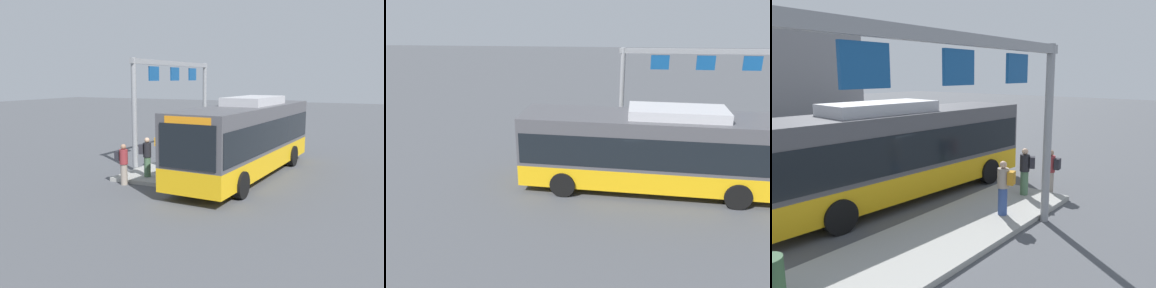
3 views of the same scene
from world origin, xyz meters
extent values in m
plane|color=#4C4F54|center=(0.00, 0.00, 0.00)|extent=(120.00, 120.00, 0.00)
cube|color=#9E9E99|center=(-1.57, -3.44, 0.08)|extent=(10.00, 2.80, 0.16)
cube|color=#EAAD14|center=(0.00, 0.00, 0.77)|extent=(10.72, 3.19, 0.85)
cube|color=#4C4C51|center=(0.00, 0.00, 2.15)|extent=(10.72, 3.19, 1.90)
cube|color=black|center=(0.00, 0.00, 1.95)|extent=(10.51, 3.21, 1.20)
cube|color=black|center=(5.30, -0.35, 2.05)|extent=(0.18, 2.12, 1.50)
cube|color=#B7B7BC|center=(-0.79, 0.05, 3.28)|extent=(3.81, 1.99, 0.36)
cube|color=orange|center=(5.23, -0.34, 2.90)|extent=(0.23, 1.75, 0.28)
cylinder|color=black|center=(3.56, 0.97, 0.50)|extent=(1.02, 0.37, 1.00)
cylinder|color=black|center=(3.40, -1.43, 0.50)|extent=(1.02, 0.37, 1.00)
cylinder|color=black|center=(-3.00, 1.40, 0.50)|extent=(1.02, 0.37, 1.00)
cylinder|color=black|center=(-3.16, -0.99, 0.50)|extent=(1.02, 0.37, 1.00)
cylinder|color=#476B4C|center=(2.61, -3.50, 0.58)|extent=(0.38, 0.38, 0.85)
cylinder|color=black|center=(2.61, -3.50, 1.31)|extent=(0.46, 0.46, 0.60)
sphere|color=tan|center=(2.61, -3.50, 1.72)|extent=(0.22, 0.22, 0.22)
cube|color=#26262D|center=(2.72, -3.73, 1.34)|extent=(0.33, 0.29, 0.40)
cylinder|color=gray|center=(3.64, -3.98, 0.42)|extent=(0.31, 0.31, 0.85)
cylinder|color=maroon|center=(3.64, -3.98, 1.15)|extent=(0.37, 0.37, 0.60)
sphere|color=#9E755B|center=(3.64, -3.98, 1.56)|extent=(0.22, 0.22, 0.22)
cube|color=#26262D|center=(3.67, -4.24, 1.18)|extent=(0.30, 0.21, 0.40)
cylinder|color=#334C8C|center=(0.51, -3.94, 0.58)|extent=(0.34, 0.34, 0.85)
cylinder|color=gray|center=(0.51, -3.94, 1.31)|extent=(0.41, 0.41, 0.60)
sphere|color=tan|center=(0.51, -3.94, 1.72)|extent=(0.22, 0.22, 0.22)
cube|color=#BF7F1E|center=(0.58, -4.20, 1.34)|extent=(0.32, 0.24, 0.40)
cylinder|color=gray|center=(1.22, -4.99, 2.60)|extent=(0.24, 0.24, 5.20)
cube|color=gray|center=(-2.83, -4.99, 5.05)|extent=(8.50, 0.20, 0.24)
cube|color=#144C8C|center=(-5.05, -4.99, 4.50)|extent=(0.90, 0.08, 0.70)
cube|color=#144C8C|center=(-2.83, -4.99, 4.50)|extent=(0.90, 0.08, 0.70)
cube|color=#144C8C|center=(-0.60, -4.99, 4.50)|extent=(0.90, 0.08, 0.70)
camera|label=1|loc=(17.65, 5.64, 4.28)|focal=39.69mm
camera|label=2|loc=(1.75, 14.39, 7.05)|focal=35.55mm
camera|label=3|loc=(-8.57, -9.71, 4.38)|focal=34.66mm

